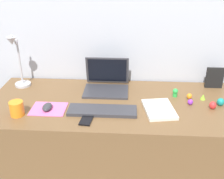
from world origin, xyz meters
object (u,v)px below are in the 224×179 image
object	(u,v)px
desk_lamp	(18,63)
toy_figurine_purple	(190,102)
laptop	(107,82)
coffee_mug	(17,109)
toy_figurine_orange	(189,96)
keyboard	(102,111)
toy_figurine_green	(175,92)
toy_figurine_red	(213,105)
picture_frame	(215,78)
mouse	(47,107)
toy_figurine_lime	(203,97)
notebook_pad	(159,109)
toy_figurine_teal	(221,102)
cell_phone	(87,119)

from	to	relation	value
desk_lamp	toy_figurine_purple	size ratio (longest dim) A/B	10.57
laptop	coffee_mug	size ratio (longest dim) A/B	3.44
desk_lamp	toy_figurine_orange	distance (m)	1.17
keyboard	desk_lamp	bearing A→B (deg)	152.97
laptop	toy_figurine_green	bearing A→B (deg)	-10.95
toy_figurine_orange	keyboard	bearing A→B (deg)	-159.40
laptop	desk_lamp	xyz separation A→B (m)	(-0.60, -0.01, 0.13)
toy_figurine_red	picture_frame	bearing A→B (deg)	75.23
mouse	toy_figurine_lime	world-z (taller)	mouse
mouse	notebook_pad	world-z (taller)	mouse
keyboard	toy_figurine_orange	world-z (taller)	toy_figurine_orange
laptop	coffee_mug	bearing A→B (deg)	-141.80
desk_lamp	coffee_mug	size ratio (longest dim) A/B	4.45
desk_lamp	toy_figurine_lime	bearing A→B (deg)	-4.82
laptop	toy_figurine_orange	distance (m)	0.56
mouse	toy_figurine_green	world-z (taller)	toy_figurine_green
mouse	toy_figurine_teal	xyz separation A→B (m)	(1.06, 0.12, 0.00)
laptop	toy_figurine_purple	world-z (taller)	laptop
keyboard	notebook_pad	xyz separation A→B (m)	(0.34, 0.04, 0.00)
toy_figurine_purple	toy_figurine_green	xyz separation A→B (m)	(-0.08, 0.11, 0.01)
keyboard	picture_frame	distance (m)	0.85
coffee_mug	toy_figurine_teal	distance (m)	1.23
keyboard	toy_figurine_lime	world-z (taller)	toy_figurine_lime
keyboard	mouse	bearing A→B (deg)	179.29
toy_figurine_red	laptop	bearing A→B (deg)	160.25
coffee_mug	toy_figurine_green	distance (m)	1.00
toy_figurine_purple	desk_lamp	bearing A→B (deg)	170.87
mouse	toy_figurine_teal	size ratio (longest dim) A/B	1.94
keyboard	toy_figurine_lime	size ratio (longest dim) A/B	11.34
keyboard	toy_figurine_green	world-z (taller)	toy_figurine_green
coffee_mug	toy_figurine_teal	xyz separation A→B (m)	(1.22, 0.19, -0.02)
mouse	toy_figurine_red	size ratio (longest dim) A/B	2.03
toy_figurine_red	toy_figurine_green	xyz separation A→B (m)	(-0.21, 0.15, 0.01)
coffee_mug	picture_frame	bearing A→B (deg)	20.14
picture_frame	laptop	bearing A→B (deg)	-174.87
cell_phone	mouse	bearing A→B (deg)	164.89
cell_phone	picture_frame	world-z (taller)	picture_frame
keyboard	coffee_mug	xyz separation A→B (m)	(-0.49, -0.07, 0.03)
notebook_pad	toy_figurine_purple	world-z (taller)	toy_figurine_purple
picture_frame	coffee_mug	size ratio (longest dim) A/B	1.72
desk_lamp	notebook_pad	distance (m)	1.00
toy_figurine_purple	cell_phone	bearing A→B (deg)	-160.56
notebook_pad	toy_figurine_purple	xyz separation A→B (m)	(0.20, 0.09, 0.01)
toy_figurine_purple	toy_figurine_teal	bearing A→B (deg)	0.76
toy_figurine_red	toy_figurine_purple	distance (m)	0.13
keyboard	picture_frame	bearing A→B (deg)	27.49
laptop	toy_figurine_red	world-z (taller)	laptop
toy_figurine_teal	toy_figurine_orange	world-z (taller)	toy_figurine_teal
picture_frame	toy_figurine_teal	xyz separation A→B (m)	(-0.02, -0.26, -0.05)
cell_phone	coffee_mug	size ratio (longest dim) A/B	1.47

